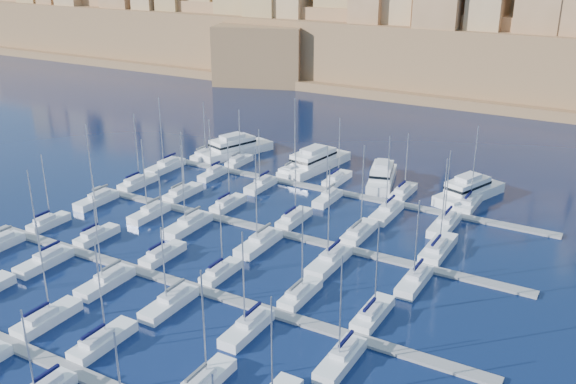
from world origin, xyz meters
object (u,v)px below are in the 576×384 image
Objects in this scene: sailboat_2 at (47,318)px; motor_yacht_a at (235,148)px; motor_yacht_c at (382,176)px; motor_yacht_b at (315,161)px; motor_yacht_d at (469,191)px; sailboat_4 at (204,382)px.

sailboat_2 is 0.77× the size of motor_yacht_a.
motor_yacht_b is at bearing 173.77° from motor_yacht_c.
sailboat_2 is at bearing -104.44° from motor_yacht_c.
motor_yacht_b is 1.23× the size of motor_yacht_c.
motor_yacht_a and motor_yacht_b have the same top height.
sailboat_2 is 0.73× the size of motor_yacht_b.
motor_yacht_a and motor_yacht_d have the same top height.
motor_yacht_a is (-44.19, 70.90, 0.98)m from sailboat_4.
motor_yacht_b is at bearing 88.69° from sailboat_2.
sailboat_2 is 0.99× the size of sailboat_4.
sailboat_2 is at bearing -74.92° from motor_yacht_a.
motor_yacht_c is at bearing 75.56° from sailboat_2.
motor_yacht_c is (16.22, -1.77, 0.00)m from motor_yacht_b.
motor_yacht_a and motor_yacht_c have the same top height.
motor_yacht_c is at bearing -178.00° from motor_yacht_d.
sailboat_2 is 78.30m from motor_yacht_d.
motor_yacht_b is at bearing 108.26° from sailboat_4.
sailboat_2 is at bearing -91.31° from motor_yacht_b.
motor_yacht_b is (-23.54, 71.35, 0.98)m from sailboat_4.
sailboat_2 is at bearing -116.76° from motor_yacht_d.
sailboat_4 is at bearing -0.62° from sailboat_2.
sailboat_4 is at bearing -71.74° from motor_yacht_b.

